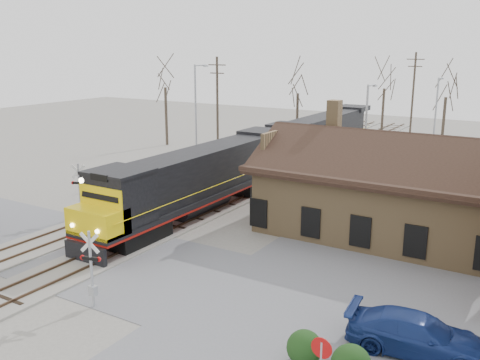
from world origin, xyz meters
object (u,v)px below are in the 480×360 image
object	(u,v)px
locomotive_lead	(194,181)
parked_car	(417,335)
depot	(383,196)
locomotive_trailing	(319,137)

from	to	relation	value
locomotive_lead	parked_car	size ratio (longest dim) A/B	3.98
parked_car	locomotive_lead	bearing A→B (deg)	55.41
depot	locomotive_trailing	bearing A→B (deg)	123.57
depot	locomotive_lead	world-z (taller)	depot
locomotive_lead	depot	bearing A→B (deg)	15.00
depot	parked_car	size ratio (longest dim) A/B	2.88
locomotive_trailing	locomotive_lead	bearing A→B (deg)	-90.00
depot	locomotive_trailing	xyz separation A→B (m)	(-11.99, 18.07, 0.04)
locomotive_trailing	parked_car	bearing A→B (deg)	-60.68
depot	parked_car	world-z (taller)	depot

